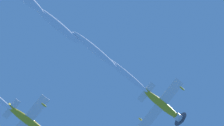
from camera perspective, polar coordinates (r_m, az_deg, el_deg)
name	(u,v)px	position (r m, az deg, el deg)	size (l,w,h in m)	color
airplane_lead	(163,106)	(80.26, 5.71, -4.73)	(9.23, 8.55, 3.50)	gold
airplane_left_wingman	(30,122)	(81.21, -9.11, -6.47)	(9.28, 8.55, 3.43)	gold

